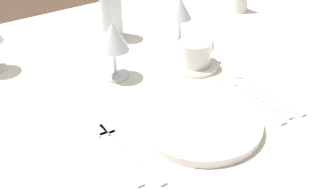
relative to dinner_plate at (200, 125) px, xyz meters
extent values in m
cube|color=silver|center=(0.00, 0.22, -0.03)|extent=(1.80, 1.10, 0.04)
cube|color=silver|center=(0.00, 0.77, -0.14)|extent=(1.80, 0.01, 0.18)
cylinder|color=brown|center=(0.80, 0.67, -0.40)|extent=(0.07, 0.07, 0.70)
cylinder|color=white|center=(0.00, 0.00, 0.00)|extent=(0.25, 0.25, 0.02)
cube|color=beige|center=(-0.16, 0.00, -0.01)|extent=(0.02, 0.19, 0.00)
cube|color=beige|center=(-0.16, 0.10, -0.01)|extent=(0.02, 0.04, 0.00)
cube|color=beige|center=(-0.18, 0.01, -0.01)|extent=(0.02, 0.17, 0.00)
cube|color=beige|center=(-0.18, 0.11, -0.01)|extent=(0.02, 0.04, 0.00)
cube|color=beige|center=(0.16, 0.00, -0.01)|extent=(0.02, 0.17, 0.00)
cube|color=beige|center=(0.16, 0.10, -0.01)|extent=(0.02, 0.06, 0.00)
cube|color=beige|center=(0.18, 0.00, -0.01)|extent=(0.01, 0.17, 0.00)
ellipsoid|color=beige|center=(0.18, 0.10, -0.01)|extent=(0.03, 0.04, 0.01)
cube|color=beige|center=(0.21, 0.01, -0.01)|extent=(0.01, 0.20, 0.00)
ellipsoid|color=beige|center=(0.21, 0.12, -0.01)|extent=(0.03, 0.04, 0.01)
cylinder|color=white|center=(0.15, 0.22, 0.00)|extent=(0.12, 0.12, 0.01)
cylinder|color=white|center=(0.15, 0.22, 0.03)|extent=(0.08, 0.08, 0.06)
torus|color=white|center=(0.19, 0.22, 0.03)|extent=(0.04, 0.01, 0.04)
cylinder|color=silver|center=(0.20, 0.36, -0.01)|extent=(0.06, 0.06, 0.01)
cylinder|color=silver|center=(0.20, 0.36, 0.03)|extent=(0.01, 0.01, 0.06)
cone|color=silver|center=(0.20, 0.36, 0.09)|extent=(0.07, 0.07, 0.06)
cylinder|color=silver|center=(-0.04, 0.29, -0.01)|extent=(0.07, 0.07, 0.01)
cylinder|color=silver|center=(-0.04, 0.29, 0.03)|extent=(0.01, 0.01, 0.07)
cone|color=silver|center=(-0.04, 0.29, 0.10)|extent=(0.08, 0.08, 0.07)
cylinder|color=silver|center=(0.06, 0.50, 0.06)|extent=(0.06, 0.06, 0.14)
camera|label=1|loc=(-0.47, -0.58, 0.56)|focal=47.70mm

